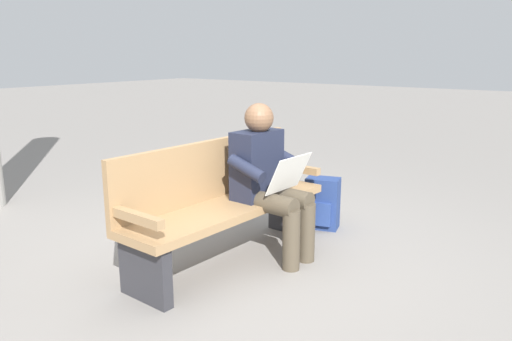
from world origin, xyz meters
name	(u,v)px	position (x,y,z in m)	size (l,w,h in m)	color
ground_plane	(230,260)	(0.00, 0.00, 0.00)	(40.00, 40.00, 0.00)	gray
bench_near	(222,201)	(0.00, -0.07, 0.46)	(1.82, 0.57, 0.90)	#9E7A51
person_seated	(268,177)	(-0.26, 0.18, 0.63)	(0.58, 0.59, 1.18)	#1E2338
backpack	(322,204)	(-1.06, 0.21, 0.23)	(0.29, 0.33, 0.46)	navy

